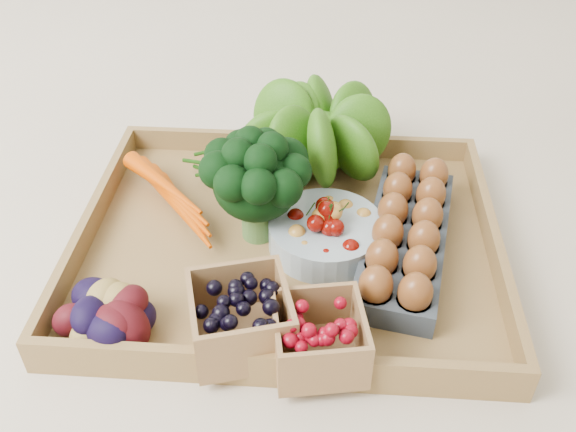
# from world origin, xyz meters

# --- Properties ---
(ground) EXTENTS (4.00, 4.00, 0.00)m
(ground) POSITION_xyz_m (0.00, 0.00, 0.00)
(ground) COLOR beige
(ground) RESTS_ON ground
(tray) EXTENTS (0.55, 0.45, 0.01)m
(tray) POSITION_xyz_m (0.00, 0.00, 0.01)
(tray) COLOR olive
(tray) RESTS_ON ground
(carrots) EXTENTS (0.18, 0.13, 0.04)m
(carrots) POSITION_xyz_m (-0.17, 0.06, 0.04)
(carrots) COLOR #D14500
(carrots) RESTS_ON tray
(lettuce) EXTENTS (0.15, 0.15, 0.15)m
(lettuce) POSITION_xyz_m (0.03, 0.18, 0.09)
(lettuce) COLOR #20510C
(lettuce) RESTS_ON tray
(broccoli) EXTENTS (0.14, 0.14, 0.11)m
(broccoli) POSITION_xyz_m (-0.04, 0.01, 0.07)
(broccoli) COLOR black
(broccoli) RESTS_ON tray
(cherry_bowl) EXTENTS (0.15, 0.15, 0.04)m
(cherry_bowl) POSITION_xyz_m (0.05, -0.00, 0.04)
(cherry_bowl) COLOR #8C9EA5
(cherry_bowl) RESTS_ON tray
(egg_carton) EXTENTS (0.15, 0.30, 0.03)m
(egg_carton) POSITION_xyz_m (0.15, -0.01, 0.03)
(egg_carton) COLOR #353C44
(egg_carton) RESTS_ON tray
(potatoes) EXTENTS (0.14, 0.14, 0.08)m
(potatoes) POSITION_xyz_m (-0.19, -0.17, 0.05)
(potatoes) COLOR #36080D
(potatoes) RESTS_ON tray
(punnet_blackberry) EXTENTS (0.13, 0.13, 0.07)m
(punnet_blackberry) POSITION_xyz_m (-0.04, -0.17, 0.05)
(punnet_blackberry) COLOR black
(punnet_blackberry) RESTS_ON tray
(punnet_raspberry) EXTENTS (0.11, 0.11, 0.07)m
(punnet_raspberry) POSITION_xyz_m (0.05, -0.19, 0.05)
(punnet_raspberry) COLOR maroon
(punnet_raspberry) RESTS_ON tray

